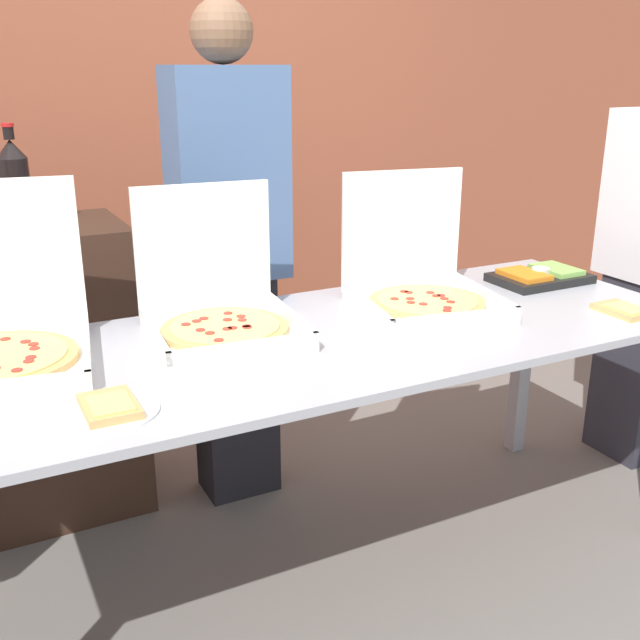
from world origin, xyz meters
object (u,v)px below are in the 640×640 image
object	(u,v)px
pizza_box_far_right	(420,284)
paper_plate_front_left	(623,312)
person_guest_cap	(230,254)
paper_plate_front_center	(110,408)
pizza_box_far_left	(219,309)
soda_bottle	(15,183)
veggie_tray	(540,276)

from	to	relation	value
pizza_box_far_right	paper_plate_front_left	distance (m)	0.65
pizza_box_far_right	person_guest_cap	distance (m)	0.71
paper_plate_front_center	person_guest_cap	size ratio (longest dim) A/B	0.12
pizza_box_far_left	paper_plate_front_center	size ratio (longest dim) A/B	2.10
pizza_box_far_right	paper_plate_front_left	world-z (taller)	pizza_box_far_right
pizza_box_far_right	paper_plate_front_center	world-z (taller)	pizza_box_far_right
pizza_box_far_left	paper_plate_front_left	size ratio (longest dim) A/B	2.28
pizza_box_far_right	soda_bottle	size ratio (longest dim) A/B	1.48
veggie_tray	soda_bottle	distance (m)	1.88
soda_bottle	pizza_box_far_left	bearing A→B (deg)	-55.57
pizza_box_far_left	pizza_box_far_right	xyz separation A→B (m)	(0.68, -0.06, 0.00)
pizza_box_far_right	veggie_tray	size ratio (longest dim) A/B	1.48
pizza_box_far_left	paper_plate_front_left	world-z (taller)	pizza_box_far_left
pizza_box_far_right	pizza_box_far_left	bearing A→B (deg)	-175.26
veggie_tray	person_guest_cap	xyz separation A→B (m)	(-1.03, 0.49, 0.09)
pizza_box_far_right	paper_plate_front_left	xyz separation A→B (m)	(0.53, -0.38, -0.06)
paper_plate_front_left	soda_bottle	bearing A→B (deg)	146.49
pizza_box_far_left	person_guest_cap	bearing A→B (deg)	70.67
paper_plate_front_left	paper_plate_front_center	xyz separation A→B (m)	(-1.63, 0.03, -0.00)
veggie_tray	soda_bottle	xyz separation A→B (m)	(-1.71, 0.69, 0.37)
pizza_box_far_left	soda_bottle	bearing A→B (deg)	129.42
paper_plate_front_left	veggie_tray	size ratio (longest dim) A/B	0.60
person_guest_cap	pizza_box_far_left	bearing A→B (deg)	65.67
paper_plate_front_left	person_guest_cap	bearing A→B (deg)	137.57
paper_plate_front_left	veggie_tray	distance (m)	0.42
paper_plate_front_center	person_guest_cap	xyz separation A→B (m)	(0.63, 0.88, 0.10)
soda_bottle	person_guest_cap	distance (m)	0.76
pizza_box_far_right	paper_plate_front_center	size ratio (longest dim) A/B	2.26
pizza_box_far_left	person_guest_cap	size ratio (longest dim) A/B	0.26
paper_plate_front_left	veggie_tray	world-z (taller)	veggie_tray
veggie_tray	paper_plate_front_left	bearing A→B (deg)	-94.77
pizza_box_far_left	soda_bottle	world-z (taller)	soda_bottle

